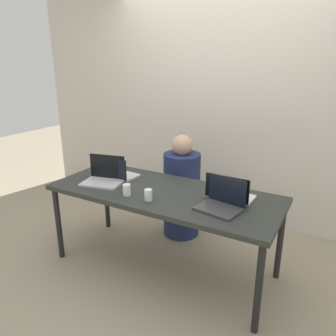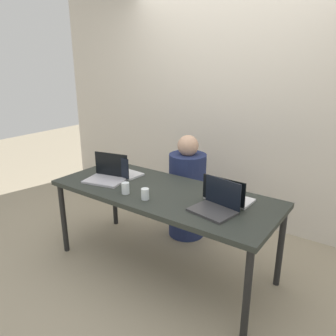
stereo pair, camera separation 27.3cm
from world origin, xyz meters
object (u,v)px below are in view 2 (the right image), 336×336
at_px(laptop_back_left, 121,171).
at_px(laptop_back_right, 227,196).
at_px(water_glass_left, 126,189).
at_px(water_glass_center, 145,195).
at_px(laptop_front_right, 216,205).
at_px(laptop_front_left, 107,175).
at_px(person_at_center, 187,192).

distance_m(laptop_back_left, laptop_back_right, 1.09).
relative_size(laptop_back_left, water_glass_left, 3.88).
bearing_deg(water_glass_left, laptop_back_left, 137.61).
relative_size(water_glass_left, water_glass_center, 1.05).
distance_m(laptop_front_right, laptop_back_right, 0.20).
relative_size(laptop_front_left, laptop_back_left, 1.05).
height_order(person_at_center, water_glass_left, person_at_center).
xyz_separation_m(person_at_center, water_glass_left, (-0.07, -0.84, 0.29)).
distance_m(laptop_back_left, water_glass_left, 0.46).
height_order(person_at_center, laptop_back_right, person_at_center).
bearing_deg(laptop_front_right, water_glass_left, -159.24).
bearing_deg(laptop_back_right, laptop_front_left, 12.58).
bearing_deg(laptop_back_right, laptop_back_left, 3.59).
bearing_deg(water_glass_left, laptop_front_left, 158.63).
bearing_deg(laptop_front_right, laptop_back_left, -178.67).
xyz_separation_m(laptop_front_left, water_glass_center, (0.55, -0.14, -0.01)).
xyz_separation_m(person_at_center, laptop_back_right, (0.67, -0.50, 0.30)).
xyz_separation_m(laptop_front_left, laptop_back_left, (0.01, 0.17, -0.01)).
bearing_deg(laptop_front_left, water_glass_left, -33.95).
bearing_deg(laptop_front_right, water_glass_center, -155.68).
xyz_separation_m(laptop_front_right, water_glass_left, (-0.75, -0.14, -0.01)).
distance_m(laptop_front_right, water_glass_left, 0.76).
distance_m(person_at_center, laptop_back_right, 0.89).
bearing_deg(water_glass_left, laptop_front_right, 10.37).
height_order(laptop_front_right, water_glass_center, laptop_front_right).
xyz_separation_m(laptop_front_right, water_glass_center, (-0.55, -0.14, -0.01)).
distance_m(person_at_center, water_glass_left, 0.89).
relative_size(laptop_front_left, water_glass_center, 4.31).
bearing_deg(person_at_center, water_glass_left, 74.77).
bearing_deg(laptop_back_left, laptop_front_left, 91.46).
distance_m(laptop_back_right, water_glass_center, 0.64).
relative_size(laptop_front_right, laptop_back_right, 0.96).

